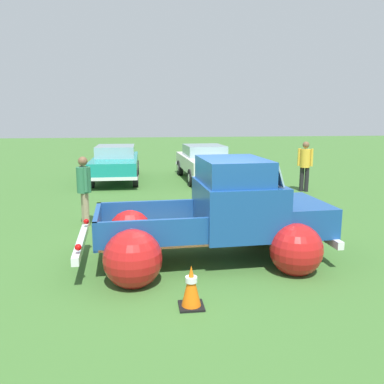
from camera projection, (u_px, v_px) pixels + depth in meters
The scene contains 7 objects.
ground_plane at pixel (203, 260), 7.67m from camera, with size 80.00×80.00×0.00m, color #3D6B2D.
vintage_pickup_truck at pixel (224, 220), 7.59m from camera, with size 4.71×2.95×1.96m.
show_car_0 at pixel (116, 162), 16.50m from camera, with size 1.86×4.72×1.43m.
show_car_1 at pixel (205, 161), 16.77m from camera, with size 2.10×4.64×1.43m.
spectator_0 at pixel (305, 163), 14.19m from camera, with size 0.51×0.46×1.77m.
spectator_1 at pixel (84, 187), 9.83m from camera, with size 0.44×0.53×1.71m.
lane_cone_0 at pixel (191, 287), 5.73m from camera, with size 0.36×0.36×0.63m.
Camera 1 is at (-1.11, -7.20, 2.73)m, focal length 37.75 mm.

